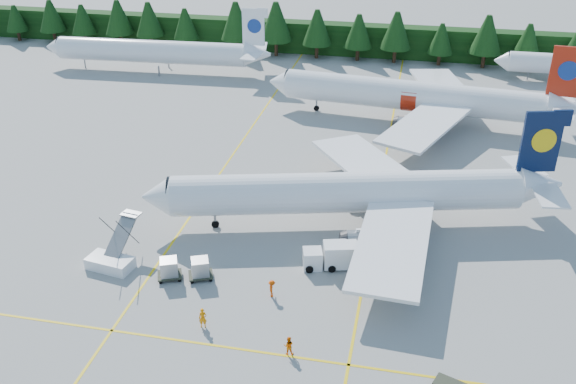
% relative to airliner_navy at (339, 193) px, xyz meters
% --- Properties ---
extents(ground, '(320.00, 320.00, 0.00)m').
position_rel_airliner_navy_xyz_m(ground, '(-2.21, -15.28, -3.79)').
color(ground, gray).
rests_on(ground, ground).
extents(taxi_stripe_a, '(0.25, 120.00, 0.01)m').
position_rel_airliner_navy_xyz_m(taxi_stripe_a, '(-16.21, 4.72, -3.78)').
color(taxi_stripe_a, yellow).
rests_on(taxi_stripe_a, ground).
extents(taxi_stripe_b, '(0.25, 120.00, 0.01)m').
position_rel_airliner_navy_xyz_m(taxi_stripe_b, '(3.79, 4.72, -3.78)').
color(taxi_stripe_b, yellow).
rests_on(taxi_stripe_b, ground).
extents(taxi_stripe_cross, '(80.00, 0.25, 0.01)m').
position_rel_airliner_navy_xyz_m(taxi_stripe_cross, '(-2.21, -21.28, -3.78)').
color(taxi_stripe_cross, yellow).
rests_on(taxi_stripe_cross, ground).
extents(treeline_hedge, '(220.00, 4.00, 6.00)m').
position_rel_airliner_navy_xyz_m(treeline_hedge, '(-2.21, 66.72, -0.79)').
color(treeline_hedge, black).
rests_on(treeline_hedge, ground).
extents(airliner_navy, '(42.50, 34.53, 12.60)m').
position_rel_airliner_navy_xyz_m(airliner_navy, '(0.00, 0.00, 0.00)').
color(airliner_navy, white).
rests_on(airliner_navy, ground).
extents(airliner_red, '(44.45, 36.41, 12.94)m').
position_rel_airliner_navy_xyz_m(airliner_red, '(5.40, 32.46, 0.10)').
color(airliner_red, white).
rests_on(airliner_red, ground).
extents(airliner_far_left, '(41.44, 5.94, 12.04)m').
position_rel_airliner_navy_xyz_m(airliner_far_left, '(-42.11, 47.89, -0.01)').
color(airliner_far_left, white).
rests_on(airliner_far_left, ground).
extents(airstairs, '(4.71, 6.39, 3.95)m').
position_rel_airliner_navy_xyz_m(airstairs, '(-20.30, -12.42, -2.93)').
color(airstairs, white).
rests_on(airstairs, ground).
extents(service_truck, '(5.52, 3.16, 2.52)m').
position_rel_airliner_navy_xyz_m(service_truck, '(0.36, -8.13, -2.54)').
color(service_truck, silver).
rests_on(service_truck, ground).
extents(uld_pair, '(5.59, 3.10, 1.74)m').
position_rel_airliner_navy_xyz_m(uld_pair, '(-12.71, -12.88, -2.62)').
color(uld_pair, '#313526').
rests_on(uld_pair, ground).
extents(crew_a, '(0.76, 0.58, 1.87)m').
position_rel_airliner_navy_xyz_m(crew_a, '(-8.81, -19.24, -2.86)').
color(crew_a, orange).
rests_on(crew_a, ground).
extents(crew_b, '(0.90, 0.75, 1.68)m').
position_rel_airliner_navy_xyz_m(crew_b, '(-1.08, -20.99, -2.95)').
color(crew_b, orange).
rests_on(crew_b, ground).
extents(crew_c, '(0.63, 0.80, 1.70)m').
position_rel_airliner_navy_xyz_m(crew_c, '(-4.09, -13.90, -2.94)').
color(crew_c, '#E54504').
rests_on(crew_c, ground).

